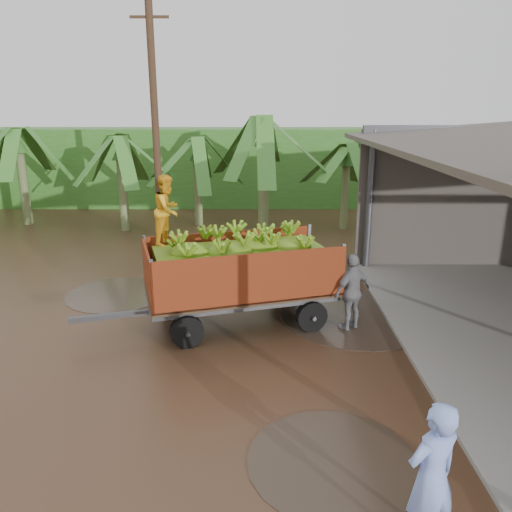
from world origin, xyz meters
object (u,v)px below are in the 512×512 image
at_px(man_grey, 352,292).
at_px(utility_pole, 155,127).
at_px(man_blue, 431,477).
at_px(banana_trailer, 239,270).

xyz_separation_m(man_grey, utility_pole, (-5.34, 6.76, 3.12)).
bearing_deg(utility_pole, man_blue, -67.27).
xyz_separation_m(banana_trailer, utility_pole, (-2.93, 6.48, 2.74)).
distance_m(banana_trailer, man_grey, 2.46).
height_order(banana_trailer, man_grey, banana_trailer).
xyz_separation_m(man_blue, utility_pole, (-5.16, 12.32, 3.07)).
height_order(man_blue, man_grey, man_blue).
xyz_separation_m(man_blue, man_grey, (0.17, 5.56, -0.05)).
distance_m(banana_trailer, utility_pole, 7.62).
height_order(man_grey, utility_pole, utility_pole).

